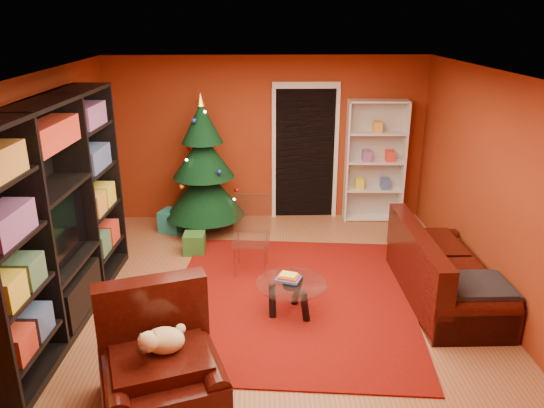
{
  "coord_description": "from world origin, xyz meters",
  "views": [
    {
      "loc": [
        -0.18,
        -5.52,
        3.17
      ],
      "look_at": [
        0.0,
        0.4,
        1.05
      ],
      "focal_mm": 35.0,
      "sensor_mm": 36.0,
      "label": 1
    }
  ],
  "objects_px": {
    "coffee_table": "(291,298)",
    "gift_box_green": "(194,243)",
    "white_bookshelf": "(375,162)",
    "sofa": "(447,265)",
    "acrylic_chair": "(251,240)",
    "media_unit": "(54,218)",
    "rug": "(291,298)",
    "gift_box_teal": "(172,221)",
    "gift_box_red": "(192,215)",
    "dog": "(165,340)",
    "christmas_tree": "(204,166)",
    "armchair": "(161,366)"
  },
  "relations": [
    {
      "from": "coffee_table",
      "to": "gift_box_green",
      "type": "bearing_deg",
      "value": 126.79
    },
    {
      "from": "gift_box_green",
      "to": "white_bookshelf",
      "type": "relative_size",
      "value": 0.15
    },
    {
      "from": "sofa",
      "to": "acrylic_chair",
      "type": "bearing_deg",
      "value": 72.23
    },
    {
      "from": "media_unit",
      "to": "white_bookshelf",
      "type": "height_order",
      "value": "media_unit"
    },
    {
      "from": "white_bookshelf",
      "to": "gift_box_green",
      "type": "bearing_deg",
      "value": -153.05
    },
    {
      "from": "rug",
      "to": "sofa",
      "type": "xyz_separation_m",
      "value": [
        1.81,
        -0.02,
        0.42
      ]
    },
    {
      "from": "sofa",
      "to": "gift_box_teal",
      "type": "bearing_deg",
      "value": 58.34
    },
    {
      "from": "gift_box_teal",
      "to": "gift_box_red",
      "type": "height_order",
      "value": "gift_box_teal"
    },
    {
      "from": "rug",
      "to": "white_bookshelf",
      "type": "height_order",
      "value": "white_bookshelf"
    },
    {
      "from": "dog",
      "to": "gift_box_red",
      "type": "bearing_deg",
      "value": 75.58
    },
    {
      "from": "rug",
      "to": "sofa",
      "type": "relative_size",
      "value": 1.64
    },
    {
      "from": "christmas_tree",
      "to": "dog",
      "type": "height_order",
      "value": "christmas_tree"
    },
    {
      "from": "coffee_table",
      "to": "acrylic_chair",
      "type": "xyz_separation_m",
      "value": [
        -0.45,
        1.06,
        0.25
      ]
    },
    {
      "from": "dog",
      "to": "sofa",
      "type": "height_order",
      "value": "sofa"
    },
    {
      "from": "media_unit",
      "to": "dog",
      "type": "bearing_deg",
      "value": -43.31
    },
    {
      "from": "media_unit",
      "to": "sofa",
      "type": "xyz_separation_m",
      "value": [
        4.29,
        0.33,
        -0.76
      ]
    },
    {
      "from": "rug",
      "to": "gift_box_green",
      "type": "distance_m",
      "value": 1.85
    },
    {
      "from": "gift_box_green",
      "to": "dog",
      "type": "relative_size",
      "value": 0.72
    },
    {
      "from": "christmas_tree",
      "to": "sofa",
      "type": "bearing_deg",
      "value": -36.05
    },
    {
      "from": "media_unit",
      "to": "dog",
      "type": "relative_size",
      "value": 7.77
    },
    {
      "from": "christmas_tree",
      "to": "gift_box_teal",
      "type": "height_order",
      "value": "christmas_tree"
    },
    {
      "from": "media_unit",
      "to": "gift_box_teal",
      "type": "distance_m",
      "value": 2.82
    },
    {
      "from": "gift_box_teal",
      "to": "dog",
      "type": "bearing_deg",
      "value": -82.16
    },
    {
      "from": "christmas_tree",
      "to": "gift_box_teal",
      "type": "distance_m",
      "value": 1.02
    },
    {
      "from": "sofa",
      "to": "coffee_table",
      "type": "height_order",
      "value": "sofa"
    },
    {
      "from": "christmas_tree",
      "to": "coffee_table",
      "type": "relative_size",
      "value": 2.72
    },
    {
      "from": "armchair",
      "to": "dog",
      "type": "relative_size",
      "value": 2.66
    },
    {
      "from": "rug",
      "to": "gift_box_green",
      "type": "height_order",
      "value": "gift_box_green"
    },
    {
      "from": "gift_box_teal",
      "to": "acrylic_chair",
      "type": "height_order",
      "value": "acrylic_chair"
    },
    {
      "from": "sofa",
      "to": "acrylic_chair",
      "type": "relative_size",
      "value": 2.18
    },
    {
      "from": "white_bookshelf",
      "to": "coffee_table",
      "type": "height_order",
      "value": "white_bookshelf"
    },
    {
      "from": "gift_box_teal",
      "to": "coffee_table",
      "type": "height_order",
      "value": "coffee_table"
    },
    {
      "from": "rug",
      "to": "gift_box_green",
      "type": "bearing_deg",
      "value": 133.63
    },
    {
      "from": "rug",
      "to": "acrylic_chair",
      "type": "relative_size",
      "value": 3.59
    },
    {
      "from": "gift_box_teal",
      "to": "gift_box_green",
      "type": "xyz_separation_m",
      "value": [
        0.43,
        -0.83,
        -0.02
      ]
    },
    {
      "from": "rug",
      "to": "media_unit",
      "type": "xyz_separation_m",
      "value": [
        -2.49,
        -0.34,
        1.18
      ]
    },
    {
      "from": "rug",
      "to": "gift_box_green",
      "type": "relative_size",
      "value": 11.33
    },
    {
      "from": "white_bookshelf",
      "to": "dog",
      "type": "bearing_deg",
      "value": -119.06
    },
    {
      "from": "acrylic_chair",
      "to": "christmas_tree",
      "type": "bearing_deg",
      "value": 121.22
    },
    {
      "from": "acrylic_chair",
      "to": "gift_box_teal",
      "type": "bearing_deg",
      "value": 135.53
    },
    {
      "from": "sofa",
      "to": "christmas_tree",
      "type": "bearing_deg",
      "value": 54.07
    },
    {
      "from": "coffee_table",
      "to": "acrylic_chair",
      "type": "height_order",
      "value": "acrylic_chair"
    },
    {
      "from": "media_unit",
      "to": "coffee_table",
      "type": "relative_size",
      "value": 3.95
    },
    {
      "from": "sofa",
      "to": "acrylic_chair",
      "type": "height_order",
      "value": "acrylic_chair"
    },
    {
      "from": "rug",
      "to": "coffee_table",
      "type": "bearing_deg",
      "value": -93.29
    },
    {
      "from": "media_unit",
      "to": "acrylic_chair",
      "type": "distance_m",
      "value": 2.4
    },
    {
      "from": "media_unit",
      "to": "coffee_table",
      "type": "xyz_separation_m",
      "value": [
        2.47,
        0.0,
        -0.98
      ]
    },
    {
      "from": "gift_box_green",
      "to": "gift_box_red",
      "type": "distance_m",
      "value": 1.18
    },
    {
      "from": "christmas_tree",
      "to": "gift_box_green",
      "type": "distance_m",
      "value": 1.22
    },
    {
      "from": "sofa",
      "to": "coffee_table",
      "type": "xyz_separation_m",
      "value": [
        -1.83,
        -0.33,
        -0.22
      ]
    }
  ]
}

